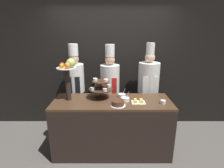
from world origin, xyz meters
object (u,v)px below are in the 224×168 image
object	(u,v)px
fruit_pedestal	(68,72)
chef_center_right	(148,86)
tiered_stand	(101,87)
cake_square_tray	(138,101)
serving_bowl_near	(125,99)
chef_center_left	(110,86)
cup_white	(163,102)
chef_left	(75,85)
serving_bowl_far	(122,95)
cake_round	(118,103)

from	to	relation	value
fruit_pedestal	chef_center_right	xyz separation A→B (m)	(1.39, 0.62, -0.42)
tiered_stand	chef_center_right	world-z (taller)	chef_center_right
cake_square_tray	chef_center_right	bearing A→B (deg)	67.90
cake_square_tray	serving_bowl_near	world-z (taller)	serving_bowl_near
chef_center_right	fruit_pedestal	bearing A→B (deg)	-156.14
tiered_stand	chef_center_left	distance (m)	0.57
cup_white	cake_square_tray	bearing A→B (deg)	174.05
cake_square_tray	chef_center_right	distance (m)	0.79
tiered_stand	chef_left	size ratio (longest dim) A/B	0.22
serving_bowl_far	chef_left	xyz separation A→B (m)	(-0.88, 0.49, 0.03)
chef_center_left	cup_white	bearing A→B (deg)	-42.84
cup_white	serving_bowl_far	xyz separation A→B (m)	(-0.62, 0.28, 0.00)
serving_bowl_near	chef_center_left	bearing A→B (deg)	110.68
serving_bowl_near	chef_center_right	bearing A→B (deg)	52.95
serving_bowl_near	chef_center_left	world-z (taller)	chef_center_left
cake_square_tray	serving_bowl_near	bearing A→B (deg)	161.95
fruit_pedestal	cake_square_tray	size ratio (longest dim) A/B	3.25
serving_bowl_far	chef_left	size ratio (longest dim) A/B	0.09
cake_round	chef_center_left	world-z (taller)	chef_center_left
serving_bowl_near	chef_left	size ratio (longest dim) A/B	0.09
chef_center_left	chef_center_right	world-z (taller)	chef_center_right
fruit_pedestal	chef_center_right	world-z (taller)	chef_center_right
chef_center_right	cake_round	bearing A→B (deg)	-126.39
serving_bowl_far	chef_left	bearing A→B (deg)	150.99
serving_bowl_far	chef_center_right	size ratio (longest dim) A/B	0.09
fruit_pedestal	chef_left	world-z (taller)	chef_left
cup_white	serving_bowl_near	bearing A→B (deg)	169.66
fruit_pedestal	chef_center_left	size ratio (longest dim) A/B	0.38
cup_white	cake_round	bearing A→B (deg)	-173.63
tiered_stand	cake_round	bearing A→B (deg)	-49.27
chef_left	chef_center_right	bearing A→B (deg)	-0.01
cake_round	chef_left	xyz separation A→B (m)	(-0.81, 0.85, 0.02)
fruit_pedestal	chef_center_left	xyz separation A→B (m)	(0.64, 0.62, -0.43)
cup_white	serving_bowl_far	world-z (taller)	serving_bowl_far
chef_left	fruit_pedestal	bearing A→B (deg)	-86.75
fruit_pedestal	chef_left	distance (m)	0.74
cake_square_tray	serving_bowl_far	distance (m)	0.34
serving_bowl_near	chef_left	world-z (taller)	chef_left
tiered_stand	cake_square_tray	size ratio (longest dim) A/B	1.88
chef_center_right	serving_bowl_near	bearing A→B (deg)	-127.05
chef_center_left	chef_left	bearing A→B (deg)	180.00
tiered_stand	cake_square_tray	bearing A→B (deg)	-18.42
cake_round	chef_left	bearing A→B (deg)	133.58
fruit_pedestal	cake_square_tray	bearing A→B (deg)	-5.86
serving_bowl_near	serving_bowl_far	size ratio (longest dim) A/B	1.02
fruit_pedestal	serving_bowl_far	distance (m)	0.96
serving_bowl_far	cake_round	bearing A→B (deg)	-102.55
serving_bowl_far	chef_left	world-z (taller)	chef_left
serving_bowl_near	chef_center_left	size ratio (longest dim) A/B	0.09
fruit_pedestal	serving_bowl_near	distance (m)	1.00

